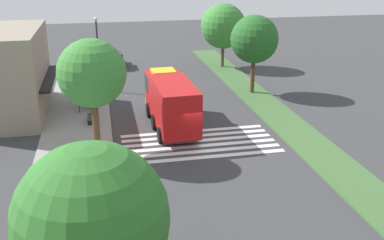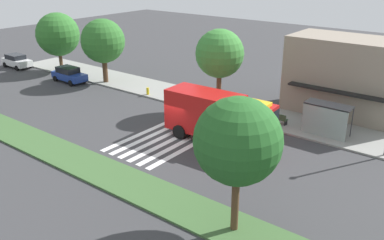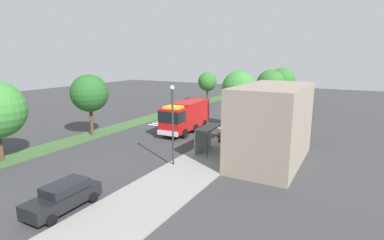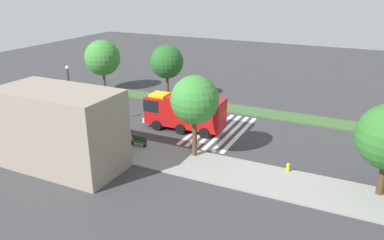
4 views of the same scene
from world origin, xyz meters
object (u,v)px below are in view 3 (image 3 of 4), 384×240
Objects in this scene: street_lamp at (173,119)px; sidewalk_tree_west at (271,84)px; parked_car_west at (277,96)px; parked_car_mid at (262,103)px; fire_hydrant at (254,115)px; sidewalk_tree_center at (239,88)px; median_tree_west at (90,93)px; bus_stop_shelter at (206,133)px; sidewalk_tree_far_west at (282,81)px; median_tree_far_west at (207,82)px; fire_truck at (185,116)px; bench_near_shelter at (223,137)px; parked_car_east at (64,196)px.

sidewalk_tree_west is (-29.49, 0.40, 0.58)m from street_lamp.
street_lamp is at bearing 2.99° from parked_car_west.
parked_car_mid reaches higher than fire_hydrant.
parked_car_mid is 10.56m from fire_hydrant.
sidewalk_tree_center is 17.62m from median_tree_west.
bus_stop_shelter is 0.51× the size of sidewalk_tree_west.
parked_car_mid is 0.64× the size of sidewalk_tree_far_west.
parked_car_mid is 12.36m from median_tree_far_west.
median_tree_west is 10.03× the size of fire_hydrant.
parked_car_west is 43.81m from street_lamp.
fire_hydrant is at bearing 5.25° from parked_car_west.
street_lamp is (43.65, 1.80, 3.20)m from parked_car_west.
parked_car_west is 0.61× the size of median_tree_west.
parked_car_west is at bearing -175.70° from sidewalk_tree_center.
fire_hydrant is at bearing -1.93° from sidewalk_tree_far_west.
parked_car_west is 0.62× the size of sidewalk_tree_far_west.
bench_near_shelter is (1.75, 5.77, -1.49)m from fire_truck.
sidewalk_tree_center is at bearing 124.22° from fire_truck.
fire_hydrant is at bearing 49.07° from median_tree_far_west.
parked_car_mid reaches higher than parked_car_west.
sidewalk_tree_far_west is 15.39m from fire_hydrant.
sidewalk_tree_west is at bearing 175.83° from fire_hydrant.
median_tree_far_west is (-20.00, -14.05, -1.18)m from sidewalk_tree_center.
parked_car_east is at bearing 41.89° from median_tree_west.
bench_near_shelter is 2.29× the size of fire_hydrant.
sidewalk_tree_center is 1.24× the size of median_tree_far_west.
sidewalk_tree_far_west is 23.11m from sidewalk_tree_center.
street_lamp reaches higher than bench_near_shelter.
street_lamp is 29.49m from sidewalk_tree_west.
median_tree_west is at bearing 0.00° from median_tree_far_west.
parked_car_east is 0.68× the size of sidewalk_tree_west.
parked_car_mid is 6.28× the size of fire_hydrant.
sidewalk_tree_far_west is 1.01× the size of sidewalk_tree_west.
bus_stop_shelter is 18.00m from fire_hydrant.
sidewalk_tree_center reaches higher than sidewalk_tree_west.
fire_hydrant is at bearing -176.53° from sidewalk_tree_center.
parked_car_mid is 0.94× the size of parked_car_east.
street_lamp is at bearing -0.61° from sidewalk_tree_far_west.
sidewalk_tree_west is (-20.78, -0.40, 4.05)m from bench_near_shelter.
street_lamp is at bearing 74.64° from median_tree_west.
street_lamp is at bearing 167.80° from parked_car_east.
fire_truck reaches higher than bench_near_shelter.
bench_near_shelter is 0.23× the size of sidewalk_tree_west.
sidewalk_tree_west is at bearing 70.81° from median_tree_far_west.
parked_car_west is 0.91× the size of parked_car_east.
bench_near_shelter is at bearing 4.89° from parked_car_west.
median_tree_far_west reaches higher than fire_hydrant.
fire_truck is at bearing -154.57° from street_lamp.
bench_near_shelter is at bearing 7.94° from parked_car_mid.
parked_car_west is 6.09× the size of fire_hydrant.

